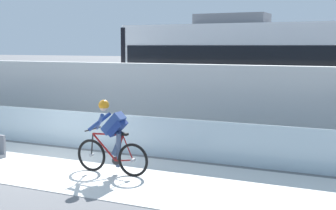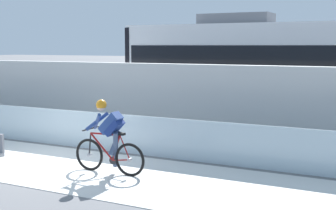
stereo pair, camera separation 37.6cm
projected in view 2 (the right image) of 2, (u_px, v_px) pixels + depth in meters
ground_plane at (37, 163)px, 11.19m from camera, size 200.00×200.00×0.00m
bike_path_deck at (37, 162)px, 11.19m from camera, size 32.00×3.20×0.01m
glass_parapet at (84, 130)px, 12.77m from camera, size 32.00×0.05×1.00m
concrete_barrier_wall at (120, 100)px, 14.28m from camera, size 32.00×0.36×2.25m
tram_rail_near at (158, 124)px, 16.61m from camera, size 32.00×0.08×0.01m
tram_rail_far at (176, 119)px, 17.88m from camera, size 32.00×0.08×0.01m
tram at (294, 73)px, 14.98m from camera, size 11.06×2.54×3.81m
cyclist_on_bike at (109, 138)px, 10.16m from camera, size 1.77×0.58×1.61m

